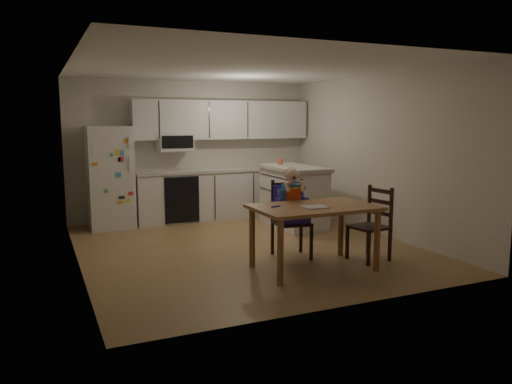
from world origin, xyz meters
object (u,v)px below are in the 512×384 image
object	(u,v)px
refrigerator	(110,177)
red_cup	(281,162)
chair_booster	(291,203)
chair_side	(374,219)
kitchen_island	(293,196)
dining_table	(314,214)

from	to	relation	value
refrigerator	red_cup	distance (m)	2.91
chair_booster	chair_side	bearing A→B (deg)	-20.87
red_cup	chair_side	distance (m)	2.66
red_cup	chair_booster	bearing A→B (deg)	-113.32
kitchen_island	chair_side	world-z (taller)	kitchen_island
dining_table	chair_side	size ratio (longest dim) A/B	1.54
red_cup	refrigerator	bearing A→B (deg)	164.43
refrigerator	chair_side	world-z (taller)	refrigerator
kitchen_island	chair_booster	size ratio (longest dim) A/B	1.17
refrigerator	dining_table	size ratio (longest dim) A/B	1.17
red_cup	chair_booster	world-z (taller)	chair_booster
refrigerator	dining_table	world-z (taller)	refrigerator
kitchen_island	red_cup	distance (m)	0.68
chair_side	chair_booster	bearing A→B (deg)	-129.70
red_cup	chair_booster	distance (m)	2.26
refrigerator	chair_booster	size ratio (longest dim) A/B	1.43
chair_booster	chair_side	distance (m)	1.10
refrigerator	dining_table	distance (m)	3.94
chair_side	kitchen_island	bearing A→B (deg)	170.80
chair_side	dining_table	bearing A→B (deg)	-95.12
red_cup	chair_booster	size ratio (longest dim) A/B	0.08
red_cup	chair_side	size ratio (longest dim) A/B	0.10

